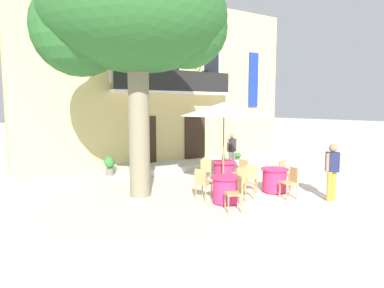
{
  "coord_description": "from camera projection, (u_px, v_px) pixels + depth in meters",
  "views": [
    {
      "loc": [
        -7.22,
        -8.37,
        2.66
      ],
      "look_at": [
        -0.9,
        2.23,
        1.3
      ],
      "focal_mm": 30.64,
      "sensor_mm": 36.0,
      "label": 1
    }
  ],
  "objects": [
    {
      "name": "ground_plane",
      "position": [
        248.0,
        187.0,
        11.12
      ],
      "size": [
        120.0,
        120.0,
        0.0
      ],
      "primitive_type": "plane",
      "color": "beige"
    },
    {
      "name": "building_facade",
      "position": [
        152.0,
        86.0,
        16.47
      ],
      "size": [
        13.0,
        5.09,
        7.5
      ],
      "color": "#DBC67F",
      "rests_on": "ground"
    },
    {
      "name": "entrance_step_platform",
      "position": [
        180.0,
        166.0,
        14.39
      ],
      "size": [
        5.43,
        1.83,
        0.25
      ],
      "primitive_type": "cube",
      "color": "silver",
      "rests_on": "ground"
    },
    {
      "name": "plane_tree",
      "position": [
        134.0,
        21.0,
        9.43
      ],
      "size": [
        5.52,
        4.85,
        6.91
      ],
      "color": "#7F755B",
      "rests_on": "ground"
    },
    {
      "name": "cafe_table_near_tree",
      "position": [
        274.0,
        180.0,
        10.37
      ],
      "size": [
        0.86,
        0.86,
        0.76
      ],
      "color": "#E52D66",
      "rests_on": "ground"
    },
    {
      "name": "cafe_chair_near_tree_0",
      "position": [
        285.0,
        172.0,
        10.92
      ],
      "size": [
        0.48,
        0.48,
        0.91
      ],
      "color": "tan",
      "rests_on": "ground"
    },
    {
      "name": "cafe_chair_near_tree_1",
      "position": [
        251.0,
        176.0,
        10.31
      ],
      "size": [
        0.55,
        0.55,
        0.91
      ],
      "color": "tan",
      "rests_on": "ground"
    },
    {
      "name": "cafe_chair_near_tree_2",
      "position": [
        291.0,
        180.0,
        9.67
      ],
      "size": [
        0.48,
        0.48,
        0.91
      ],
      "color": "tan",
      "rests_on": "ground"
    },
    {
      "name": "cafe_table_middle",
      "position": [
        226.0,
        189.0,
        9.16
      ],
      "size": [
        0.86,
        0.86,
        0.76
      ],
      "color": "#E52D66",
      "rests_on": "ground"
    },
    {
      "name": "cafe_chair_middle_0",
      "position": [
        236.0,
        191.0,
        8.42
      ],
      "size": [
        0.52,
        0.52,
        0.91
      ],
      "color": "tan",
      "rests_on": "ground"
    },
    {
      "name": "cafe_chair_middle_1",
      "position": [
        244.0,
        181.0,
        9.64
      ],
      "size": [
        0.43,
        0.43,
        0.91
      ],
      "color": "tan",
      "rests_on": "ground"
    },
    {
      "name": "cafe_chair_middle_2",
      "position": [
        202.0,
        182.0,
        9.52
      ],
      "size": [
        0.53,
        0.53,
        0.91
      ],
      "color": "tan",
      "rests_on": "ground"
    },
    {
      "name": "cafe_table_front",
      "position": [
        224.0,
        172.0,
        11.67
      ],
      "size": [
        0.86,
        0.86,
        0.76
      ],
      "color": "#E52D66",
      "rests_on": "ground"
    },
    {
      "name": "cafe_chair_front_0",
      "position": [
        241.0,
        171.0,
        11.12
      ],
      "size": [
        0.45,
        0.45,
        0.91
      ],
      "color": "tan",
      "rests_on": "ground"
    },
    {
      "name": "cafe_chair_front_1",
      "position": [
        226.0,
        165.0,
        12.39
      ],
      "size": [
        0.57,
        0.57,
        0.91
      ],
      "color": "tan",
      "rests_on": "ground"
    },
    {
      "name": "cafe_chair_front_2",
      "position": [
        205.0,
        170.0,
        11.38
      ],
      "size": [
        0.49,
        0.49,
        0.91
      ],
      "color": "tan",
      "rests_on": "ground"
    },
    {
      "name": "cafe_umbrella",
      "position": [
        224.0,
        109.0,
        10.73
      ],
      "size": [
        2.9,
        2.9,
        2.85
      ],
      "color": "#997A56",
      "rests_on": "ground"
    },
    {
      "name": "ground_planter_left",
      "position": [
        110.0,
        165.0,
        12.99
      ],
      "size": [
        0.41,
        0.41,
        0.75
      ],
      "color": "slate",
      "rests_on": "ground"
    },
    {
      "name": "ground_planter_right",
      "position": [
        238.0,
        157.0,
        15.78
      ],
      "size": [
        0.36,
        0.36,
        0.53
      ],
      "color": "slate",
      "rests_on": "ground"
    },
    {
      "name": "pedestrian_near_entrance",
      "position": [
        332.0,
        169.0,
        9.34
      ],
      "size": [
        0.53,
        0.38,
        1.64
      ],
      "color": "gold",
      "rests_on": "ground"
    },
    {
      "name": "pedestrian_mid_plaza",
      "position": [
        232.0,
        149.0,
        14.04
      ],
      "size": [
        0.53,
        0.32,
        1.59
      ],
      "color": "silver",
      "rests_on": "ground"
    }
  ]
}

